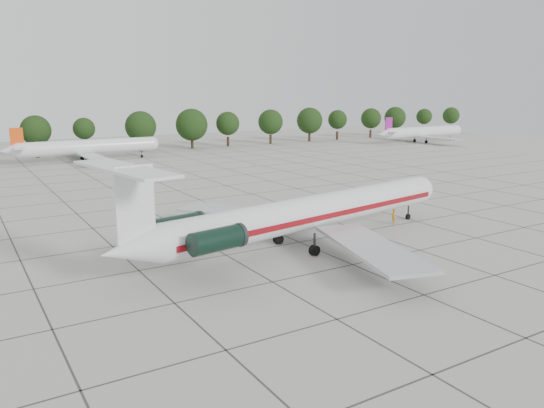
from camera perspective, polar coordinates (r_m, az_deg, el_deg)
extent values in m
plane|color=#A8A7A0|center=(51.90, 2.98, -4.13)|extent=(260.00, 260.00, 0.00)
cube|color=#383838|center=(64.43, -4.56, -0.92)|extent=(170.00, 170.00, 0.02)
cylinder|color=silver|center=(50.68, 4.89, -0.72)|extent=(33.75, 8.71, 3.09)
sphere|color=silver|center=(63.67, 15.52, 1.52)|extent=(3.09, 3.09, 3.09)
cone|color=silver|center=(39.63, -14.90, -4.76)|extent=(5.13, 3.83, 3.09)
cube|color=maroon|center=(51.81, 3.65, -0.69)|extent=(32.32, 5.56, 0.52)
cube|color=maroon|center=(49.69, 6.18, -1.29)|extent=(32.32, 5.56, 0.52)
cube|color=#B7BABC|center=(55.56, -3.08, -0.89)|extent=(11.53, 14.00, 0.28)
cube|color=#B7BABC|center=(43.94, 10.65, -4.61)|extent=(7.87, 14.69, 0.28)
cube|color=black|center=(43.92, -9.58, -2.49)|extent=(2.24, 1.55, 0.23)
cylinder|color=black|center=(44.46, -10.02, -2.32)|extent=(4.73, 2.51, 1.78)
cube|color=black|center=(40.50, -6.44, -3.64)|extent=(2.24, 1.55, 0.23)
cylinder|color=black|center=(39.98, -5.90, -3.84)|extent=(4.73, 2.51, 1.78)
cube|color=silver|center=(39.03, -14.54, -0.03)|extent=(3.00, 0.76, 5.62)
cube|color=silver|center=(38.30, -15.62, 3.67)|extent=(4.66, 11.55, 0.21)
cylinder|color=black|center=(62.61, 14.45, -0.83)|extent=(0.22, 0.22, 1.78)
cylinder|color=black|center=(62.73, 14.42, -1.33)|extent=(0.69, 0.37, 0.66)
cylinder|color=black|center=(50.99, 0.68, -2.99)|extent=(0.26, 0.26, 1.69)
cylinder|color=black|center=(51.19, 0.68, -3.80)|extent=(1.02, 0.71, 0.94)
cylinder|color=black|center=(47.61, 4.60, -4.13)|extent=(0.26, 0.26, 1.69)
cylinder|color=black|center=(47.82, 4.58, -4.99)|extent=(1.02, 0.71, 0.94)
imported|color=#CB780B|center=(60.10, 12.93, -1.31)|extent=(0.75, 0.74, 1.73)
cylinder|color=silver|center=(117.54, -19.12, 5.84)|extent=(27.20, 3.00, 3.00)
cube|color=#B7BABC|center=(117.46, -19.56, 5.22)|extent=(3.50, 27.20, 0.25)
cube|color=#E1450D|center=(115.22, -25.78, 6.50)|extent=(2.40, 0.25, 3.60)
cylinder|color=black|center=(119.76, -19.74, 4.65)|extent=(0.80, 0.45, 0.80)
cylinder|color=black|center=(115.48, -19.28, 4.43)|extent=(0.80, 0.45, 0.80)
cylinder|color=silver|center=(157.60, 15.97, 7.47)|extent=(27.20, 3.00, 3.00)
cube|color=#B7BABC|center=(156.96, 15.70, 7.03)|extent=(3.50, 27.20, 0.25)
cube|color=#8F1A82|center=(147.85, 12.45, 8.39)|extent=(2.40, 0.25, 3.60)
cylinder|color=black|center=(158.58, 15.08, 6.61)|extent=(0.80, 0.45, 0.80)
cylinder|color=black|center=(155.59, 16.26, 6.44)|extent=(0.80, 0.45, 0.80)
cylinder|color=#332114|center=(127.84, -23.89, 5.14)|extent=(0.70, 0.70, 2.50)
sphere|color=black|center=(127.43, -24.08, 7.25)|extent=(6.50, 6.50, 6.50)
cylinder|color=#332114|center=(129.55, -19.42, 5.56)|extent=(0.70, 0.70, 2.50)
sphere|color=black|center=(129.15, -19.57, 7.66)|extent=(4.93, 4.93, 4.93)
cylinder|color=#332114|center=(132.90, -13.84, 6.05)|extent=(0.70, 0.70, 2.50)
sphere|color=black|center=(132.51, -13.95, 8.09)|extent=(7.40, 7.40, 7.40)
cylinder|color=#332114|center=(137.44, -8.57, 6.45)|extent=(0.70, 0.70, 2.50)
sphere|color=black|center=(137.06, -8.64, 8.43)|extent=(8.08, 8.08, 8.08)
cylinder|color=#332114|center=(141.69, -4.75, 6.71)|extent=(0.70, 0.70, 2.50)
sphere|color=black|center=(141.32, -4.79, 8.63)|extent=(6.17, 6.17, 6.17)
cylinder|color=#332114|center=(148.05, -0.16, 6.99)|extent=(0.70, 0.70, 2.50)
sphere|color=black|center=(147.70, -0.16, 8.82)|extent=(6.82, 6.82, 6.82)
cylinder|color=#332114|center=(155.28, 4.04, 7.20)|extent=(0.70, 0.70, 2.50)
sphere|color=black|center=(154.94, 4.07, 8.95)|extent=(7.44, 7.44, 7.44)
cylinder|color=#332114|center=(161.38, 7.02, 7.32)|extent=(0.70, 0.70, 2.50)
sphere|color=black|center=(161.06, 7.06, 9.01)|extent=(5.66, 5.66, 5.66)
cylinder|color=#332114|center=(169.86, 10.54, 7.45)|extent=(0.70, 0.70, 2.50)
sphere|color=black|center=(169.55, 10.60, 9.04)|extent=(6.25, 6.25, 6.25)
cylinder|color=#332114|center=(176.80, 13.03, 7.52)|extent=(0.70, 0.70, 2.50)
sphere|color=black|center=(176.51, 13.10, 9.05)|extent=(6.79, 6.79, 6.79)
cylinder|color=#332114|center=(186.24, 15.96, 7.58)|extent=(0.70, 0.70, 2.50)
sphere|color=black|center=(185.96, 16.05, 9.04)|extent=(5.16, 5.16, 5.16)
cylinder|color=#332114|center=(196.11, 18.61, 7.62)|extent=(0.70, 0.70, 2.50)
sphere|color=black|center=(195.84, 18.70, 9.01)|extent=(5.68, 5.68, 5.68)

